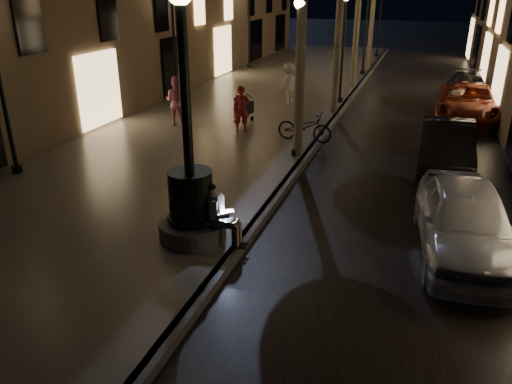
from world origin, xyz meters
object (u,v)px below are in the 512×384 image
at_px(lamp_curb_a, 299,55).
at_px(car_third, 469,103).
at_px(lamp_curb_d, 380,13).
at_px(car_rear, 467,88).
at_px(car_second, 446,146).
at_px(pedestrian_pink, 176,101).
at_px(fountain_lamppost, 191,194).
at_px(lamp_curb_b, 344,32).
at_px(lamp_left_b, 173,31).
at_px(lamp_left_c, 249,17).
at_px(pedestrian_white, 289,84).
at_px(bicycle, 305,127).
at_px(lamp_curb_c, 367,20).
at_px(stroller, 244,108).
at_px(seated_man_laptop, 219,212).
at_px(car_front, 465,221).
at_px(pedestrian_red, 241,109).

height_order(lamp_curb_a, car_third, lamp_curb_a).
height_order(lamp_curb_d, car_rear, lamp_curb_d).
bearing_deg(car_second, pedestrian_pink, 172.03).
bearing_deg(fountain_lamppost, lamp_curb_b, 87.14).
bearing_deg(car_rear, lamp_left_b, -158.77).
relative_size(lamp_left_c, pedestrian_white, 2.73).
relative_size(car_second, pedestrian_pink, 2.32).
bearing_deg(car_third, bicycle, -131.07).
relative_size(lamp_curb_c, stroller, 4.39).
bearing_deg(pedestrian_white, lamp_curb_c, -153.23).
bearing_deg(car_third, car_second, -95.33).
distance_m(seated_man_laptop, car_front, 4.95).
height_order(seated_man_laptop, car_second, seated_man_laptop).
relative_size(lamp_curb_d, lamp_left_b, 1.00).
bearing_deg(lamp_left_c, pedestrian_white, -61.18).
bearing_deg(pedestrian_white, car_front, 70.29).
bearing_deg(seated_man_laptop, car_rear, 71.80).
xyz_separation_m(lamp_left_c, car_rear, (12.60, -5.00, -2.61)).
bearing_deg(seated_man_laptop, stroller, 106.79).
relative_size(fountain_lamppost, car_third, 1.00).
relative_size(fountain_lamppost, lamp_curb_b, 1.08).
distance_m(lamp_curb_d, bicycle, 22.56).
height_order(lamp_curb_a, stroller, lamp_curb_a).
relative_size(lamp_curb_b, lamp_curb_c, 1.00).
bearing_deg(pedestrian_pink, car_second, 172.63).
height_order(fountain_lamppost, lamp_left_c, fountain_lamppost).
bearing_deg(lamp_curb_a, fountain_lamppost, -96.65).
bearing_deg(lamp_left_b, lamp_curb_c, 54.63).
distance_m(lamp_left_b, car_second, 12.86).
bearing_deg(car_third, pedestrian_pink, -151.18).
height_order(pedestrian_pink, bicycle, pedestrian_pink).
distance_m(lamp_curb_c, lamp_curb_d, 8.00).
bearing_deg(lamp_curb_c, car_second, -73.97).
bearing_deg(lamp_curb_d, lamp_curb_c, -90.00).
relative_size(car_front, car_second, 1.03).
relative_size(fountain_lamppost, pedestrian_red, 3.16).
bearing_deg(seated_man_laptop, car_third, 67.57).
bearing_deg(lamp_left_c, car_rear, -21.64).
xyz_separation_m(lamp_left_b, pedestrian_red, (4.58, -3.99, -2.21)).
bearing_deg(pedestrian_pink, lamp_curb_d, -102.51).
height_order(lamp_curb_c, stroller, lamp_curb_c).
bearing_deg(car_second, lamp_curb_a, -169.72).
bearing_deg(car_second, car_front, -86.96).
relative_size(fountain_lamppost, lamp_curb_d, 1.08).
relative_size(lamp_curb_d, pedestrian_white, 2.73).
height_order(car_front, pedestrian_white, pedestrian_white).
height_order(seated_man_laptop, lamp_curb_b, lamp_curb_b).
relative_size(stroller, car_front, 0.25).
height_order(lamp_left_b, pedestrian_pink, lamp_left_b).
bearing_deg(stroller, fountain_lamppost, -66.24).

